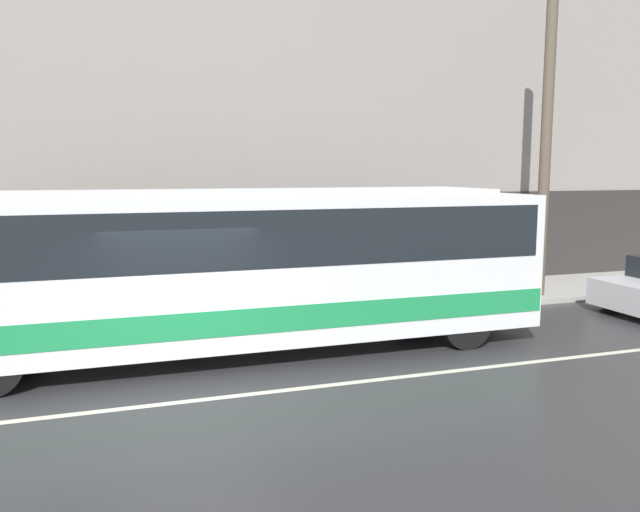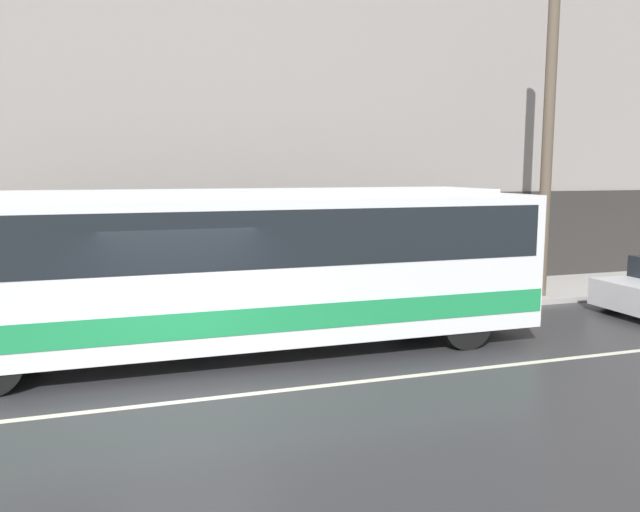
# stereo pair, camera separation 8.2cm
# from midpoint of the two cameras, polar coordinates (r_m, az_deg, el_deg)

# --- Properties ---
(ground_plane) EXTENTS (60.00, 60.00, 0.00)m
(ground_plane) POSITION_cam_midpoint_polar(r_m,az_deg,el_deg) (9.81, -11.88, -12.85)
(ground_plane) COLOR #2D2D30
(sidewalk) EXTENTS (60.00, 3.09, 0.14)m
(sidewalk) POSITION_cam_midpoint_polar(r_m,az_deg,el_deg) (15.10, -14.31, -5.31)
(sidewalk) COLOR #A09E99
(sidewalk) RESTS_ON ground_plane
(building_facade) EXTENTS (60.00, 0.35, 13.35)m
(building_facade) POSITION_cam_midpoint_polar(r_m,az_deg,el_deg) (16.67, -15.54, 18.01)
(building_facade) COLOR gray
(building_facade) RESTS_ON ground_plane
(lane_stripe) EXTENTS (54.00, 0.14, 0.01)m
(lane_stripe) POSITION_cam_midpoint_polar(r_m,az_deg,el_deg) (9.81, -11.88, -12.83)
(lane_stripe) COLOR beige
(lane_stripe) RESTS_ON ground_plane
(transit_bus) EXTENTS (12.32, 2.54, 3.08)m
(transit_bus) POSITION_cam_midpoint_polar(r_m,az_deg,el_deg) (11.68, -9.24, -0.64)
(transit_bus) COLOR white
(transit_bus) RESTS_ON ground_plane
(utility_pole_near) EXTENTS (0.29, 0.29, 7.98)m
(utility_pole_near) POSITION_cam_midpoint_polar(r_m,az_deg,el_deg) (17.40, 19.82, 9.66)
(utility_pole_near) COLOR brown
(utility_pole_near) RESTS_ON sidewalk
(pedestrian_waiting) EXTENTS (0.36, 0.36, 1.53)m
(pedestrian_waiting) POSITION_cam_midpoint_polar(r_m,az_deg,el_deg) (14.75, -11.63, -2.46)
(pedestrian_waiting) COLOR #1E5933
(pedestrian_waiting) RESTS_ON sidewalk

